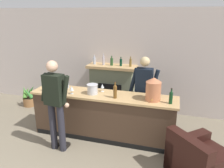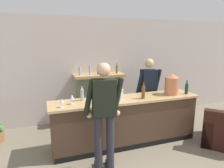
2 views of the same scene
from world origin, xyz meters
name	(u,v)px [view 2 (image 2 of 2)]	position (x,y,z in m)	size (l,w,h in m)	color
wall_back_panel	(95,70)	(0.00, 3.97, 1.38)	(12.00, 0.07, 2.75)	beige
bar_counter	(126,121)	(0.23, 2.34, 0.50)	(3.09, 0.65, 0.99)	#432F21
fireplace_stone	(99,97)	(0.03, 3.71, 0.66)	(1.31, 0.52, 1.59)	slate
person_customer	(104,113)	(-0.47, 1.62, 1.01)	(0.66, 0.33, 1.81)	#27262F
person_bartender	(148,91)	(1.01, 2.84, 0.96)	(0.66, 0.31, 1.73)	#2E3541
copper_dispenser	(172,84)	(1.27, 2.30, 1.22)	(0.30, 0.34, 0.46)	#C1704A
ice_bucket_steel	(118,95)	(0.02, 2.29, 1.10)	(0.23, 0.23, 0.21)	silver
wine_bottle_port_short	(187,88)	(1.61, 2.22, 1.13)	(0.07, 0.07, 0.30)	#10361A
wine_bottle_merlot_tall	(143,91)	(0.53, 2.20, 1.14)	(0.07, 0.07, 0.34)	brown
wine_bottle_chardonnay_pale	(82,94)	(-0.65, 2.48, 1.13)	(0.06, 0.06, 0.31)	#ACB4BF
wine_glass_mid_counter	(121,91)	(0.17, 2.49, 1.11)	(0.07, 0.07, 0.17)	silver
wine_glass_by_dispenser	(72,97)	(-0.87, 2.30, 1.12)	(0.08, 0.08, 0.18)	silver
wine_glass_front_right	(62,101)	(-1.07, 2.17, 1.11)	(0.07, 0.07, 0.16)	silver
wine_glass_back_row	(99,98)	(-0.40, 2.17, 1.11)	(0.09, 0.09, 0.17)	silver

